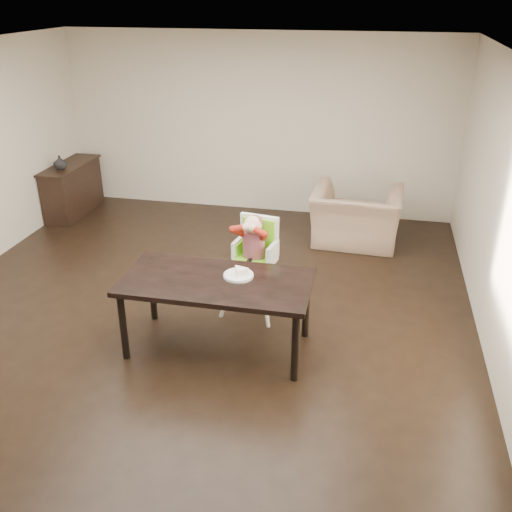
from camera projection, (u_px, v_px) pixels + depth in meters
The scene contains 8 objects.
ground at pixel (191, 320), 6.14m from camera, with size 7.00×7.00×0.00m, color black.
room_walls at pixel (181, 151), 5.34m from camera, with size 6.02×7.02×2.71m.
dining_table at pixel (217, 287), 5.41m from camera, with size 1.80×0.90×0.75m.
high_chair at pixel (255, 244), 6.03m from camera, with size 0.54×0.54×1.12m.
plate at pixel (239, 274), 5.43m from camera, with size 0.38×0.38×0.08m.
armchair at pixel (357, 208), 7.78m from camera, with size 1.19×0.77×1.04m, color tan.
sideboard at pixel (73, 189), 8.88m from camera, with size 0.44×1.26×0.79m.
vase at pixel (60, 163), 8.45m from camera, with size 0.19×0.20×0.19m, color #99999E.
Camera 1 is at (1.78, -4.99, 3.26)m, focal length 40.00 mm.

